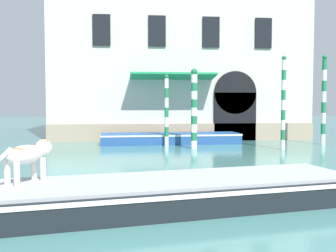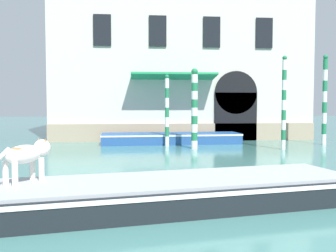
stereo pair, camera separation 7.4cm
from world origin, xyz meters
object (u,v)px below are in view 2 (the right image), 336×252
mooring_pole_1 (194,108)px  boat_moored_near_palazzo (171,138)px  mooring_pole_3 (167,110)px  mooring_pole_0 (284,103)px  mooring_pole_2 (325,100)px  boat_foreground (149,193)px  dog_on_deck (27,154)px

mooring_pole_1 → boat_moored_near_palazzo: bearing=108.7°
mooring_pole_1 → mooring_pole_3: size_ratio=1.06×
mooring_pole_0 → mooring_pole_3: size_ratio=1.21×
boat_moored_near_palazzo → mooring_pole_2: bearing=-11.9°
boat_moored_near_palazzo → mooring_pole_1: bearing=-73.2°
boat_moored_near_palazzo → mooring_pole_0: bearing=-35.6°
mooring_pole_2 → boat_foreground: bearing=-130.2°
dog_on_deck → mooring_pole_2: mooring_pole_2 is taller
mooring_pole_3 → mooring_pole_2: bearing=-1.3°
boat_foreground → mooring_pole_3: mooring_pole_3 is taller
mooring_pole_2 → boat_moored_near_palazzo: bearing=170.0°
mooring_pole_0 → mooring_pole_2: 3.29m
boat_foreground → boat_moored_near_palazzo: (1.72, 12.09, -0.02)m
mooring_pole_0 → boat_foreground: bearing=-125.1°
dog_on_deck → mooring_pole_3: mooring_pole_3 is taller
mooring_pole_1 → mooring_pole_3: 1.66m
mooring_pole_0 → mooring_pole_1: 3.89m
dog_on_deck → boat_moored_near_palazzo: bearing=15.8°
boat_moored_near_palazzo → mooring_pole_2: mooring_pole_2 is taller
boat_moored_near_palazzo → mooring_pole_0: (4.61, -3.08, 1.78)m
boat_foreground → dog_on_deck: size_ratio=8.44×
boat_moored_near_palazzo → mooring_pole_3: 1.85m
boat_foreground → mooring_pole_0: 11.16m
boat_moored_near_palazzo → boat_foreground: bearing=-100.0°
dog_on_deck → boat_moored_near_palazzo: (3.98, 12.09, -0.80)m
boat_foreground → dog_on_deck: 2.39m
boat_moored_near_palazzo → mooring_pole_1: size_ratio=1.96×
boat_moored_near_palazzo → mooring_pole_0: 5.83m
mooring_pole_3 → boat_foreground: bearing=-97.4°
boat_moored_near_palazzo → mooring_pole_1: 2.93m
boat_moored_near_palazzo → mooring_pole_2: 7.74m
boat_foreground → mooring_pole_1: (2.52, 9.73, 1.51)m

